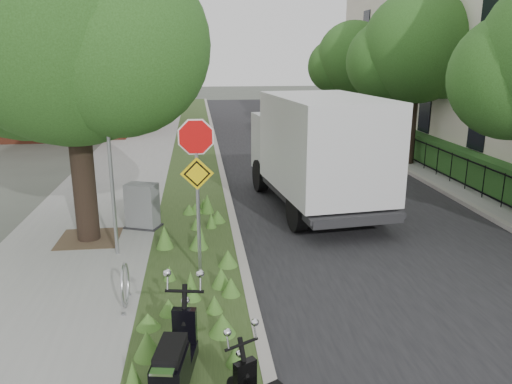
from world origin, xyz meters
TOP-DOWN VIEW (x-y plane):
  - ground at (0.00, 0.00)m, footprint 120.00×120.00m
  - sidewalk_near at (-4.25, 10.00)m, footprint 3.50×60.00m
  - verge at (-1.50, 10.00)m, footprint 2.00×60.00m
  - kerb_near at (-0.50, 10.00)m, footprint 0.20×60.00m
  - road at (3.00, 10.00)m, footprint 7.00×60.00m
  - kerb_far at (6.50, 10.00)m, footprint 0.20×60.00m
  - footpath_far at (8.20, 10.00)m, footprint 3.20×60.00m
  - street_tree_main at (-4.08, 2.86)m, footprint 6.21×5.54m
  - bare_post at (-3.20, 1.80)m, footprint 0.08×0.08m
  - bike_hoop at (-2.70, -0.60)m, footprint 0.06×0.78m
  - sign_assembly at (-1.40, 0.58)m, footprint 0.94×0.08m
  - fence_far at (7.20, 10.00)m, footprint 0.04×24.00m
  - hedge_far at (7.90, 10.00)m, footprint 1.00×24.00m
  - brick_building at (-9.50, 22.00)m, footprint 9.40×10.40m
  - far_tree_b at (6.94, 10.05)m, footprint 4.83×4.31m
  - far_tree_c at (6.94, 18.04)m, footprint 4.37×3.89m
  - scooter_far at (-1.75, -3.18)m, footprint 0.58×1.80m
  - box_truck at (1.97, 4.88)m, footprint 3.10×6.41m
  - utility_cabinet at (-2.80, 3.50)m, footprint 0.99×0.83m

SIDE VIEW (x-z plane):
  - ground at x=0.00m, z-range 0.00..0.00m
  - road at x=3.00m, z-range 0.00..0.01m
  - sidewalk_near at x=-4.25m, z-range 0.00..0.12m
  - verge at x=-1.50m, z-range 0.00..0.12m
  - footpath_far at x=8.20m, z-range 0.00..0.12m
  - kerb_near at x=-0.50m, z-range 0.00..0.13m
  - kerb_far at x=6.50m, z-range 0.00..0.13m
  - bike_hoop at x=-2.70m, z-range 0.11..0.88m
  - scooter_far at x=-1.75m, z-range 0.11..0.97m
  - utility_cabinet at x=-2.80m, z-range 0.10..1.22m
  - fence_far at x=7.20m, z-range 0.17..1.17m
  - hedge_far at x=7.90m, z-range 0.12..1.22m
  - box_truck at x=1.97m, z-range 0.42..3.22m
  - bare_post at x=-3.20m, z-range 0.12..4.12m
  - sign_assembly at x=-1.40m, z-range 0.72..3.94m
  - far_tree_c at x=6.94m, z-range 0.99..6.92m
  - brick_building at x=-9.50m, z-range 0.06..8.36m
  - far_tree_b at x=6.94m, z-range 1.09..7.65m
  - street_tree_main at x=-4.08m, z-range 0.97..8.63m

